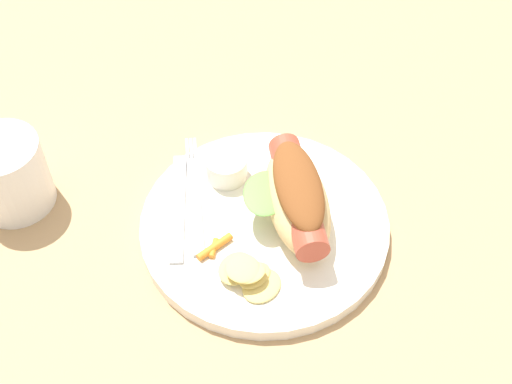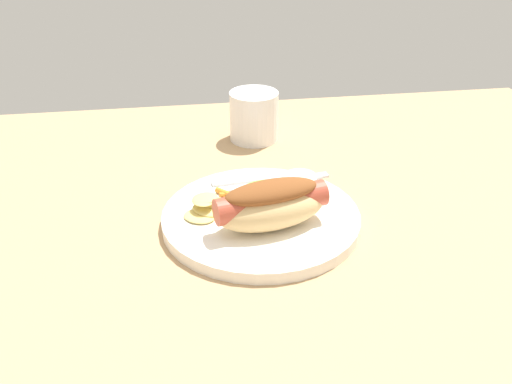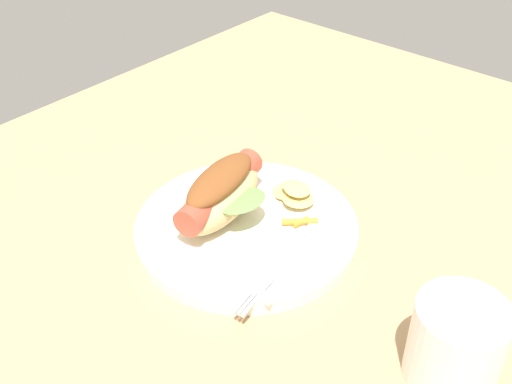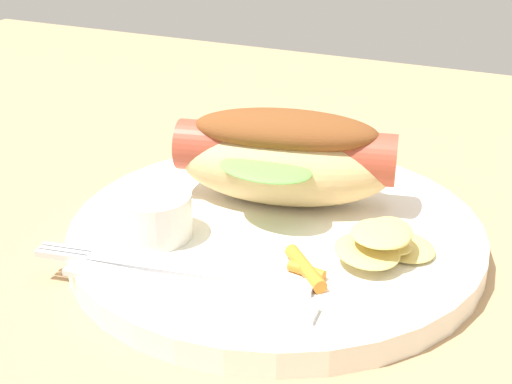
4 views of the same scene
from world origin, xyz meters
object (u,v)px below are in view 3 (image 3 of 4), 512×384
at_px(chips_pile, 295,192).
at_px(drinking_cup, 456,344).
at_px(sauce_ramekin, 239,258).
at_px(carrot_garnish, 300,222).
at_px(fork, 282,264).
at_px(plate, 244,226).
at_px(hot_dog, 222,192).
at_px(knife, 302,263).

bearing_deg(chips_pile, drinking_cup, 68.03).
relative_size(sauce_ramekin, carrot_garnish, 1.27).
xyz_separation_m(fork, drinking_cup, (0.00, 0.19, 0.02)).
height_order(plate, fork, fork).
bearing_deg(carrot_garnish, fork, 21.66).
bearing_deg(drinking_cup, plate, -96.40).
relative_size(hot_dog, chips_pile, 2.11).
bearing_deg(sauce_ramekin, hot_dog, -126.22).
relative_size(hot_dog, carrot_garnish, 4.21).
relative_size(fork, drinking_cup, 1.94).
xyz_separation_m(fork, chips_pile, (-0.10, -0.06, 0.01)).
relative_size(knife, chips_pile, 2.01).
xyz_separation_m(plate, fork, (0.03, 0.08, 0.01)).
xyz_separation_m(carrot_garnish, drinking_cup, (0.07, 0.22, 0.02)).
bearing_deg(chips_pile, hot_dog, -30.26).
height_order(hot_dog, knife, hot_dog).
height_order(plate, chips_pile, chips_pile).
distance_m(sauce_ramekin, drinking_cup, 0.23).
relative_size(chips_pile, carrot_garnish, 1.99).
xyz_separation_m(sauce_ramekin, knife, (-0.05, 0.05, -0.01)).
xyz_separation_m(hot_dog, sauce_ramekin, (0.06, 0.08, -0.02)).
height_order(hot_dog, carrot_garnish, hot_dog).
xyz_separation_m(knife, carrot_garnish, (-0.05, -0.04, 0.00)).
height_order(sauce_ramekin, knife, sauce_ramekin).
bearing_deg(hot_dog, carrot_garnish, 106.41).
bearing_deg(fork, knife, 125.04).
xyz_separation_m(plate, drinking_cup, (0.03, 0.27, 0.03)).
bearing_deg(hot_dog, sauce_ramekin, 41.76).
bearing_deg(knife, drinking_cup, 79.88).
height_order(sauce_ramekin, chips_pile, sauce_ramekin).
bearing_deg(plate, sauce_ramekin, 38.03).
xyz_separation_m(hot_dog, drinking_cup, (0.02, 0.30, -0.01)).
height_order(fork, drinking_cup, drinking_cup).
distance_m(plate, carrot_garnish, 0.07).
bearing_deg(knife, sauce_ramekin, -50.03).
bearing_deg(fork, hot_dog, -111.01).
bearing_deg(plate, knife, 81.72).
xyz_separation_m(plate, knife, (0.01, 0.10, 0.01)).
relative_size(sauce_ramekin, drinking_cup, 0.54).
relative_size(plate, knife, 1.81).
relative_size(plate, hot_dog, 1.72).
xyz_separation_m(hot_dog, knife, (0.01, 0.12, -0.03)).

